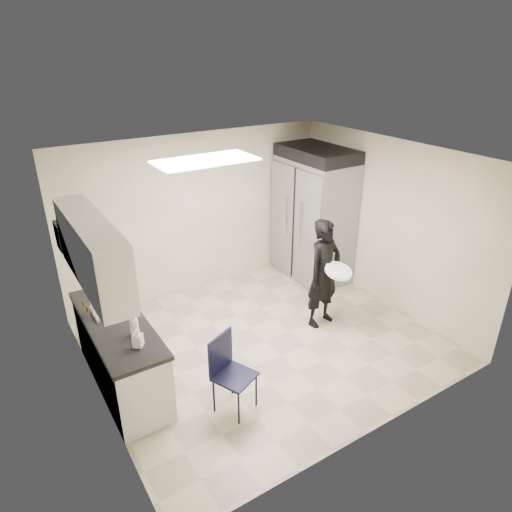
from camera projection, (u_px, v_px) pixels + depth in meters
floor at (265, 341)px, 6.45m from camera, size 4.50×4.50×0.00m
ceiling at (267, 158)px, 5.34m from camera, size 4.50×4.50×0.00m
back_wall at (198, 214)px, 7.43m from camera, size 4.50×0.00×4.50m
left_wall at (88, 307)px, 4.81m from camera, size 0.00×4.00×4.00m
right_wall at (388, 224)px, 6.98m from camera, size 0.00×4.00×4.00m
ceiling_panel at (206, 160)px, 5.37m from camera, size 1.20×0.60×0.02m
lower_counter at (121, 355)px, 5.48m from camera, size 0.60×1.90×0.86m
countertop at (116, 323)px, 5.28m from camera, size 0.64×1.95×0.05m
sink at (111, 314)px, 5.49m from camera, size 0.42×0.40×0.14m
faucet at (92, 308)px, 5.33m from camera, size 0.02×0.02×0.24m
upper_cabinets at (92, 252)px, 4.82m from camera, size 0.35×1.80×0.75m
towel_dispenser at (66, 235)px, 5.76m from camera, size 0.22×0.30×0.35m
notice_sticker_left at (87, 309)px, 4.92m from camera, size 0.00×0.12×0.07m
notice_sticker_right at (83, 304)px, 5.09m from camera, size 0.00×0.12×0.07m
commercial_fridge at (313, 220)px, 7.86m from camera, size 0.80×1.35×2.10m
fridge_compressor at (317, 153)px, 7.37m from camera, size 0.80×1.35×0.20m
folding_chair at (235, 376)px, 5.08m from camera, size 0.54×0.54×0.91m
man_tuxedo at (324, 274)px, 6.55m from camera, size 0.66×0.49×1.64m
bucket_lid at (338, 271)px, 6.32m from camera, size 0.44×0.44×0.05m
soap_bottle_a at (134, 324)px, 4.98m from camera, size 0.15×0.15×0.27m
soap_bottle_b at (138, 338)px, 4.79m from camera, size 0.14×0.14×0.22m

